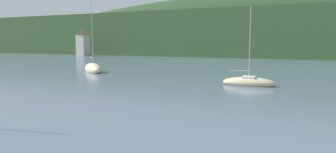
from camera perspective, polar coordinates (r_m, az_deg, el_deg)
The scene contains 4 objects.
wooded_hillside at distance 118.28m, azimuth 22.19°, elevation 6.31°, with size 352.00×48.37×36.04m.
shore_building_west at distance 110.73m, azimuth -14.65°, elevation 5.61°, with size 3.47×3.30×8.28m.
sailboat_far_2 at distance 35.79m, azimuth 13.94°, elevation -1.03°, with size 5.66×1.93×8.70m.
sailboat_far_5 at distance 51.90m, azimuth -12.95°, elevation 1.30°, with size 7.22×6.45×11.81m.
Camera 1 is at (8.47, 22.16, 4.67)m, focal length 34.89 mm.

